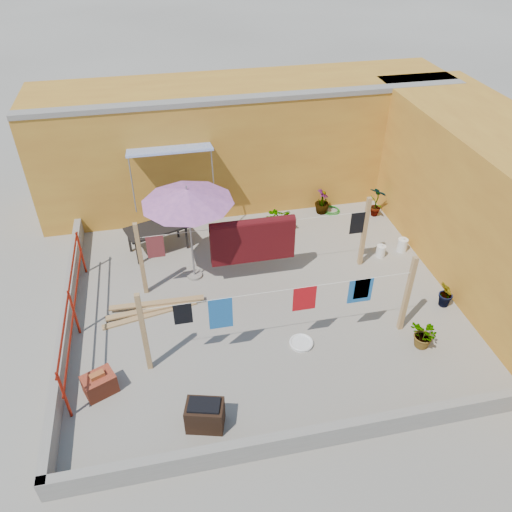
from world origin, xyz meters
name	(u,v)px	position (x,y,z in m)	size (l,w,h in m)	color
ground	(264,300)	(0.00, 0.00, 0.00)	(80.00, 80.00, 0.00)	#9E998E
wall_back	(245,141)	(0.50, 4.69, 1.61)	(11.00, 3.27, 3.21)	gold
wall_right	(501,211)	(5.20, 0.00, 1.60)	(2.40, 9.00, 3.20)	gold
parapet_front	(314,437)	(0.00, -3.58, 0.22)	(8.30, 0.16, 0.44)	gray
parapet_left	(67,320)	(-4.08, 0.00, 0.22)	(0.16, 7.30, 0.44)	gray
red_railing	(72,306)	(-3.85, -0.20, 0.72)	(0.05, 4.20, 1.10)	maroon
clothesline_rig	(256,248)	(-0.07, 0.57, 1.01)	(5.09, 2.35, 1.80)	tan
patio_umbrella	(187,197)	(-1.39, 1.13, 2.11)	(2.04, 2.04, 2.35)	gray
outdoor_table	(157,229)	(-2.13, 2.35, 0.61)	(1.59, 1.14, 0.67)	black
brick_stack	(100,384)	(-3.37, -1.78, 0.20)	(0.65, 0.58, 0.47)	#9D3D24
lumber_pile	(154,309)	(-2.36, 0.14, 0.06)	(2.14, 0.60, 0.13)	tan
brazier	(205,415)	(-1.64, -2.85, 0.27)	(0.70, 0.56, 0.55)	black
white_basin	(301,343)	(0.42, -1.43, 0.04)	(0.48, 0.48, 0.08)	silver
water_jug_a	(381,251)	(3.09, 0.98, 0.15)	(0.22, 0.22, 0.35)	silver
water_jug_b	(402,245)	(3.70, 1.08, 0.17)	(0.25, 0.25, 0.38)	silver
green_hose	(331,210)	(2.61, 3.20, 0.03)	(0.48, 0.48, 0.07)	#1C7A1B
plant_back_a	(277,219)	(0.91, 2.55, 0.36)	(0.64, 0.56, 0.71)	#1B611C
plant_back_b	(322,201)	(2.32, 3.20, 0.35)	(0.39, 0.39, 0.69)	#1B611C
plant_right_a	(377,201)	(3.70, 2.75, 0.45)	(0.47, 0.32, 0.89)	#1B611C
plant_right_b	(446,294)	(3.70, -0.98, 0.33)	(0.37, 0.30, 0.67)	#1B611C
plant_right_c	(425,335)	(2.72, -1.96, 0.30)	(0.55, 0.47, 0.61)	#1B611C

